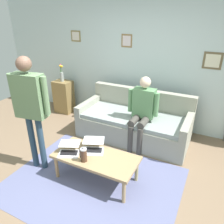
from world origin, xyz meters
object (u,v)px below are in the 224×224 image
laptop_left (93,147)px  person_standing (30,101)px  laptop_center (69,150)px  side_shelf (64,97)px  coffee_table (96,158)px  person_seated (142,109)px  couch (135,123)px  french_press (84,155)px  flower_vase (62,75)px

laptop_left → person_standing: (0.84, 0.26, 0.67)m
laptop_center → laptop_left: bearing=-141.9°
side_shelf → coffee_table: bearing=138.0°
side_shelf → person_seated: size_ratio=0.60×
couch → coffee_table: (0.05, 1.38, 0.06)m
couch → side_shelf: bearing=-10.0°
laptop_center → side_shelf: bearing=-50.0°
couch → french_press: size_ratio=9.14×
side_shelf → flower_vase: (0.00, -0.00, 0.54)m
coffee_table → person_seated: 1.24m
side_shelf → person_seated: person_seated is taller
laptop_left → flower_vase: (1.81, -1.61, 0.48)m
person_seated → couch: bearing=-47.4°
couch → person_standing: (1.00, 1.53, 0.82)m
french_press → side_shelf: 2.63m
french_press → person_standing: 1.06m
coffee_table → side_shelf: (1.91, -1.73, 0.02)m
french_press → person_standing: (0.86, -0.01, 0.61)m
coffee_table → person_standing: bearing=9.1°
side_shelf → flower_vase: flower_vase is taller
flower_vase → person_standing: size_ratio=0.23×
person_standing → coffee_table: bearing=-170.9°
side_shelf → flower_vase: bearing=-83.0°
coffee_table → laptop_center: bearing=14.9°
french_press → person_seated: person_seated is taller
laptop_left → side_shelf: side_shelf is taller
french_press → person_seated: bearing=-104.9°
coffee_table → french_press: size_ratio=5.31×
coffee_table → laptop_center: (0.38, 0.10, 0.09)m
laptop_left → french_press: size_ratio=1.91×
french_press → person_seated: (-0.35, -1.32, 0.22)m
flower_vase → person_standing: (-0.97, 1.88, 0.19)m
laptop_left → person_standing: person_standing is taller
couch → laptop_left: (0.16, 1.27, 0.15)m
person_seated → french_press: bearing=75.1°
laptop_center → person_seated: bearing=-117.2°
couch → person_standing: bearing=56.8°
couch → laptop_left: 1.28m
flower_vase → side_shelf: bearing=97.0°
laptop_left → side_shelf: 2.42m
couch → side_shelf: 2.00m
flower_vase → coffee_table: bearing=137.9°
couch → person_standing: 2.00m
couch → person_standing: person_standing is taller
couch → french_press: bearing=84.8°
couch → flower_vase: size_ratio=5.16×
laptop_left → flower_vase: size_ratio=1.08×
laptop_center → flower_vase: 2.43m
french_press → flower_vase: bearing=-46.0°
person_standing → couch: bearing=-123.2°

